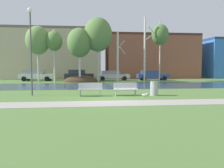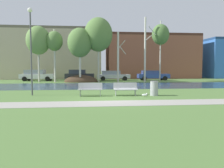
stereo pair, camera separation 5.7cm
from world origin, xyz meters
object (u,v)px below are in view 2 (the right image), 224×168
Objects in this scene: parked_wagon_fourth_blue at (153,75)px; parked_hatch_third_silver at (113,75)px; bench_left at (90,89)px; bench_right at (125,89)px; parked_sedan_second_dark at (79,75)px; streetlamp at (31,38)px; parked_van_nearest_white at (37,75)px; seagull at (145,95)px; trash_bin at (154,88)px.

parked_hatch_third_silver is at bearing 178.12° from parked_wagon_fourth_blue.
bench_right is (2.35, 0.00, 0.00)m from bench_left.
parked_hatch_third_silver is at bearing 86.72° from bench_right.
parked_sedan_second_dark is at bearing 179.46° from parked_wagon_fourth_blue.
parked_van_nearest_white is (-3.36, 16.41, -3.04)m from streetlamp.
bench_right is 3.89× the size of seagull.
parked_sedan_second_dark is (-4.93, 17.80, 0.68)m from seagull.
bench_left is 2.35m from bench_right.
trash_bin is 0.21× the size of parked_hatch_third_silver.
parked_wagon_fourth_blue is at bearing -0.54° from parked_sedan_second_dark.
parked_hatch_third_silver reaches higher than bench_right.
bench_left is at bearing -85.12° from parked_sedan_second_dark.
bench_left is 18.70m from parked_van_nearest_white.
streetlamp is 18.10m from parked_hatch_third_silver.
seagull is 17.91m from parked_hatch_third_silver.
parked_van_nearest_white is (-10.77, 18.02, 0.68)m from seagull.
bench_left is 5.24m from streetlamp.
streetlamp reaches higher than trash_bin.
streetlamp is 16.66m from parked_sedan_second_dark.
parked_van_nearest_white is 5.84m from parked_sedan_second_dark.
streetlamp reaches higher than bench_right.
seagull is (3.48, -0.81, -0.34)m from bench_left.
streetlamp is (-7.41, 1.61, 3.72)m from seagull.
bench_right is 7.18m from streetlamp.
parked_sedan_second_dark is (-1.45, 16.99, 0.34)m from bench_left.
parked_hatch_third_silver is (4.78, 0.09, -0.07)m from parked_sedan_second_dark.
parked_sedan_second_dark is (5.83, -0.22, 0.00)m from parked_van_nearest_white.
streetlamp reaches higher than parked_hatch_third_silver.
trash_bin is 0.17× the size of streetlamp.
parked_hatch_third_silver is at bearing 93.08° from trash_bin.
bench_left is at bearing -101.04° from parked_hatch_third_silver.
parked_van_nearest_white is at bearing 112.94° from bench_left.
bench_right is at bearing -60.75° from parked_van_nearest_white.
bench_left reaches higher than seagull.
streetlamp is 1.23× the size of parked_van_nearest_white.
parked_van_nearest_white is 10.62m from parked_hatch_third_silver.
parked_hatch_third_silver is at bearing 1.09° from parked_sedan_second_dark.
bench_right is 0.34× the size of parked_van_nearest_white.
trash_bin is 8.91m from streetlamp.
parked_sedan_second_dark is at bearing 81.31° from streetlamp.
parked_hatch_third_silver is (10.62, -0.13, -0.06)m from parked_van_nearest_white.
trash_bin is at bearing -2.97° from bench_left.
streetlamp is at bearing -129.06° from parked_wagon_fourth_blue.
seagull is 0.10× the size of parked_sedan_second_dark.
streetlamp reaches higher than parked_sedan_second_dark.
bench_right is 1.65× the size of trash_bin.
streetlamp is at bearing -98.69° from parked_sedan_second_dark.
bench_left is at bearing 166.92° from seagull.
parked_wagon_fourth_blue is at bearing 50.94° from streetlamp.
bench_right reaches higher than seagull.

